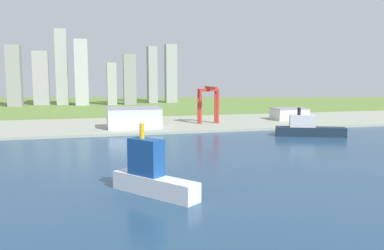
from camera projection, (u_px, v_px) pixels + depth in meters
The scene contains 9 objects.
ground_plane at pixel (150, 163), 257.53m from camera, with size 2400.00×2400.00×0.00m, color olive.
water_bay at pixel (169, 189), 199.92m from camera, with size 840.00×360.00×0.15m, color navy.
industrial_pier at pixel (123, 125), 439.79m from camera, with size 840.00×140.00×2.50m, color #9FA691.
ferry_boat at pixel (151, 175), 189.96m from camera, with size 36.04×43.32×32.95m.
cargo_ship at pixel (308, 128), 369.43m from camera, with size 61.66×35.02×25.85m.
port_crane_red at pixel (209, 97), 443.82m from camera, with size 21.96×36.10×40.51m.
warehouse_main at pixel (134, 117), 408.07m from camera, with size 53.44×32.36×20.83m.
warehouse_annex at pixel (289, 114), 483.12m from camera, with size 39.30×28.10×13.87m.
distant_skyline at pixel (90, 75), 753.42m from camera, with size 306.81×59.86×137.30m.
Camera 1 is at (-38.11, 48.94, 56.02)m, focal length 38.18 mm.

